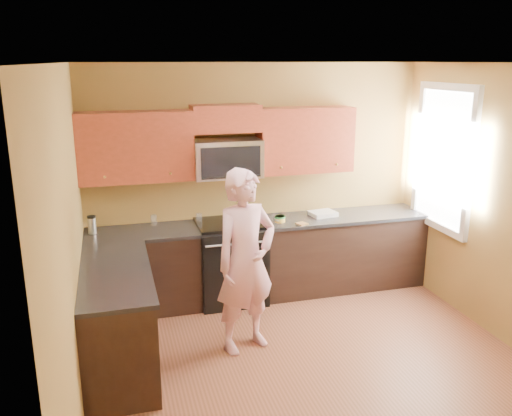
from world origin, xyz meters
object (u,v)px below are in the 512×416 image
object	(u,v)px
butter_tub	(280,222)
travel_mug	(93,233)
stove	(231,261)
woman	(246,262)
frying_pan	(235,224)
microwave	(227,177)

from	to	relation	value
butter_tub	travel_mug	bearing A→B (deg)	176.21
stove	travel_mug	size ratio (longest dim) A/B	4.83
woman	butter_tub	bearing A→B (deg)	36.67
stove	frying_pan	world-z (taller)	frying_pan
stove	microwave	distance (m)	0.98
microwave	woman	world-z (taller)	woman
woman	travel_mug	size ratio (longest dim) A/B	9.04
travel_mug	butter_tub	bearing A→B (deg)	-3.79
woman	microwave	bearing A→B (deg)	65.11
stove	woman	size ratio (longest dim) A/B	0.53
microwave	frying_pan	bearing A→B (deg)	-80.67
frying_pan	microwave	bearing A→B (deg)	98.39
stove	microwave	bearing A→B (deg)	90.00
woman	travel_mug	bearing A→B (deg)	119.80
frying_pan	butter_tub	distance (m)	0.54
butter_tub	frying_pan	bearing A→B (deg)	-177.77
stove	travel_mug	bearing A→B (deg)	176.85
microwave	travel_mug	size ratio (longest dim) A/B	3.86
microwave	travel_mug	world-z (taller)	microwave
stove	frying_pan	distance (m)	0.48
frying_pan	stove	bearing A→B (deg)	112.52
microwave	frying_pan	size ratio (longest dim) A/B	1.62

